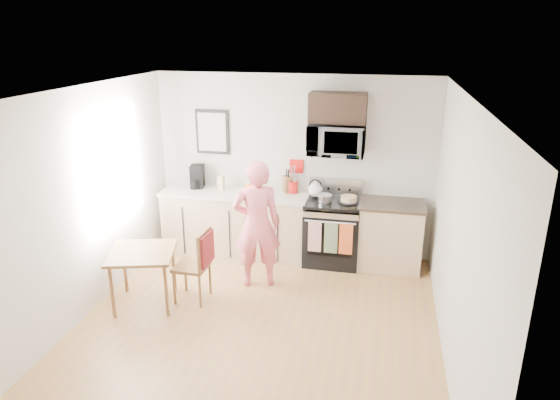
% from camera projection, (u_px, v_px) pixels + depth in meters
% --- Properties ---
extents(floor, '(4.60, 4.60, 0.00)m').
position_uv_depth(floor, '(254.00, 333.00, 5.49)').
color(floor, '#A88041').
rests_on(floor, ground).
extents(back_wall, '(4.00, 0.04, 2.60)m').
position_uv_depth(back_wall, '(293.00, 166.00, 7.19)').
color(back_wall, silver).
rests_on(back_wall, floor).
extents(front_wall, '(4.00, 0.04, 2.60)m').
position_uv_depth(front_wall, '(150.00, 364.00, 2.94)').
color(front_wall, silver).
rests_on(front_wall, floor).
extents(left_wall, '(0.04, 4.60, 2.60)m').
position_uv_depth(left_wall, '(75.00, 209.00, 5.46)').
color(left_wall, silver).
rests_on(left_wall, floor).
extents(right_wall, '(0.04, 4.60, 2.60)m').
position_uv_depth(right_wall, '(458.00, 240.00, 4.67)').
color(right_wall, silver).
rests_on(right_wall, floor).
extents(ceiling, '(4.00, 4.60, 0.04)m').
position_uv_depth(ceiling, '(249.00, 94.00, 4.65)').
color(ceiling, white).
rests_on(ceiling, back_wall).
extents(window, '(0.06, 1.40, 1.50)m').
position_uv_depth(window, '(114.00, 169.00, 6.11)').
color(window, silver).
rests_on(window, left_wall).
extents(cabinet_left, '(2.10, 0.60, 0.90)m').
position_uv_depth(cabinet_left, '(236.00, 224.00, 7.35)').
color(cabinet_left, tan).
rests_on(cabinet_left, floor).
extents(countertop_left, '(2.14, 0.64, 0.04)m').
position_uv_depth(countertop_left, '(235.00, 194.00, 7.20)').
color(countertop_left, beige).
rests_on(countertop_left, cabinet_left).
extents(cabinet_right, '(0.84, 0.60, 0.90)m').
position_uv_depth(cabinet_right, '(390.00, 236.00, 6.91)').
color(cabinet_right, tan).
rests_on(cabinet_right, floor).
extents(countertop_right, '(0.88, 0.64, 0.04)m').
position_uv_depth(countertop_right, '(393.00, 204.00, 6.76)').
color(countertop_right, black).
rests_on(countertop_right, cabinet_right).
extents(range, '(0.76, 0.70, 1.16)m').
position_uv_depth(range, '(332.00, 233.00, 7.05)').
color(range, black).
rests_on(range, floor).
extents(microwave, '(0.76, 0.51, 0.42)m').
position_uv_depth(microwave, '(336.00, 140.00, 6.72)').
color(microwave, '#B1B2B6').
rests_on(microwave, back_wall).
extents(upper_cabinet, '(0.76, 0.35, 0.40)m').
position_uv_depth(upper_cabinet, '(338.00, 108.00, 6.62)').
color(upper_cabinet, black).
rests_on(upper_cabinet, back_wall).
extents(wall_art, '(0.50, 0.04, 0.65)m').
position_uv_depth(wall_art, '(212.00, 132.00, 7.26)').
color(wall_art, black).
rests_on(wall_art, back_wall).
extents(wall_trivet, '(0.20, 0.02, 0.20)m').
position_uv_depth(wall_trivet, '(296.00, 166.00, 7.17)').
color(wall_trivet, red).
rests_on(wall_trivet, back_wall).
extents(person, '(0.71, 0.58, 1.67)m').
position_uv_depth(person, '(257.00, 224.00, 6.30)').
color(person, '#CE3855').
rests_on(person, floor).
extents(dining_table, '(0.79, 0.79, 0.69)m').
position_uv_depth(dining_table, '(142.00, 258.00, 5.89)').
color(dining_table, brown).
rests_on(dining_table, floor).
extents(chair, '(0.44, 0.40, 0.92)m').
position_uv_depth(chair, '(201.00, 256.00, 5.96)').
color(chair, brown).
rests_on(chair, floor).
extents(knife_block, '(0.16, 0.18, 0.23)m').
position_uv_depth(knife_block, '(287.00, 184.00, 7.18)').
color(knife_block, brown).
rests_on(knife_block, countertop_left).
extents(utensil_crock, '(0.13, 0.13, 0.40)m').
position_uv_depth(utensil_crock, '(293.00, 182.00, 7.12)').
color(utensil_crock, red).
rests_on(utensil_crock, countertop_left).
extents(fruit_bowl, '(0.30, 0.30, 0.11)m').
position_uv_depth(fruit_bowl, '(250.00, 189.00, 7.20)').
color(fruit_bowl, white).
rests_on(fruit_bowl, countertop_left).
extents(milk_carton, '(0.09, 0.09, 0.22)m').
position_uv_depth(milk_carton, '(221.00, 183.00, 7.26)').
color(milk_carton, '#D2B67E').
rests_on(milk_carton, countertop_left).
extents(coffee_maker, '(0.23, 0.30, 0.34)m').
position_uv_depth(coffee_maker, '(197.00, 177.00, 7.37)').
color(coffee_maker, black).
rests_on(coffee_maker, countertop_left).
extents(bread_bag, '(0.33, 0.19, 0.11)m').
position_uv_depth(bread_bag, '(256.00, 193.00, 6.96)').
color(bread_bag, tan).
rests_on(bread_bag, countertop_left).
extents(cake, '(0.27, 0.27, 0.09)m').
position_uv_depth(cake, '(349.00, 199.00, 6.81)').
color(cake, black).
rests_on(cake, range).
extents(kettle, '(0.21, 0.21, 0.26)m').
position_uv_depth(kettle, '(315.00, 189.00, 7.01)').
color(kettle, white).
rests_on(kettle, range).
extents(pot, '(0.19, 0.33, 0.10)m').
position_uv_depth(pot, '(325.00, 198.00, 6.84)').
color(pot, '#B1B2B6').
rests_on(pot, range).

